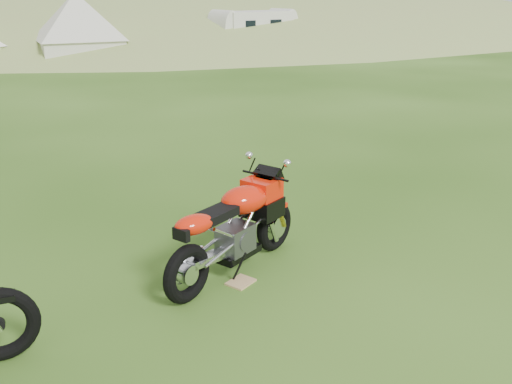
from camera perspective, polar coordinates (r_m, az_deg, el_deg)
ground at (r=6.44m, az=2.31°, el=-7.19°), size 120.00×120.00×0.00m
hillside at (r=52.42m, az=-4.66°, el=16.39°), size 80.00×64.00×8.00m
hedgerow at (r=52.42m, az=-4.66°, el=16.39°), size 36.00×1.20×8.60m
sport_motorcycle at (r=6.00m, az=-2.21°, el=-3.01°), size 2.04×1.05×1.19m
plywood_board at (r=6.04m, az=-1.54°, el=-8.99°), size 0.33×0.29×0.02m
tent_mid at (r=25.34m, az=-17.35°, el=15.31°), size 3.69×3.69×2.74m
caravan at (r=27.93m, az=-0.26°, el=15.70°), size 4.24×1.92×1.98m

